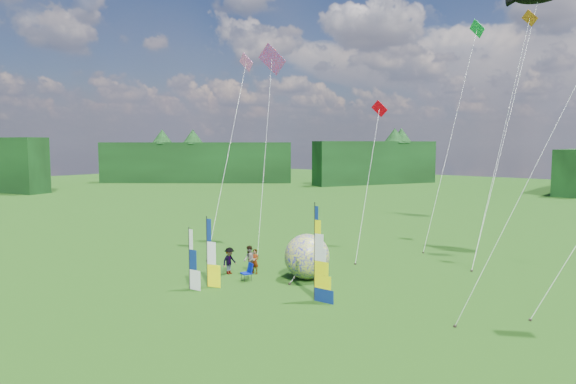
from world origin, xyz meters
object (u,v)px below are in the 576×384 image
Objects in this scene: spectator_a at (255,261)px; spectator_d at (295,261)px; feather_banner_main at (315,254)px; side_banner_left at (207,253)px; bol_inflatable at (307,257)px; kite_whale at (509,107)px; camp_chair at (246,272)px; spectator_b at (249,260)px; spectator_c at (229,261)px; side_banner_far at (189,259)px.

spectator_d is at bearing 30.48° from spectator_a.
feather_banner_main is 2.93× the size of spectator_d.
side_banner_left is 4.03m from spectator_a.
bol_inflatable is 0.13× the size of kite_whale.
side_banner_left is 3.67× the size of camp_chair.
spectator_b is at bearing -142.23° from kite_whale.
kite_whale is (10.81, 15.17, 9.82)m from spectator_b.
feather_banner_main reaches higher than spectator_c.
bol_inflatable is (-2.89, 3.13, -1.11)m from feather_banner_main.
spectator_a is at bearing 77.25° from side_banner_far.
side_banner_far is (-0.37, -0.97, -0.26)m from side_banner_left.
spectator_b reaches higher than spectator_d.
spectator_d is at bearing 137.52° from feather_banner_main.
side_banner_far is at bearing -127.80° from side_banner_left.
spectator_b is (-0.25, 3.71, -1.09)m from side_banner_left.
spectator_c is 0.99× the size of spectator_d.
feather_banner_main is 7.58m from spectator_c.
spectator_a is 1.77m from camp_chair.
bol_inflatable is 1.63× the size of spectator_c.
side_banner_left is at bearing 110.63° from spectator_d.
feather_banner_main is 4.40m from bol_inflatable.
side_banner_far is 3.67m from camp_chair.
kite_whale reaches higher than side_banner_far.
spectator_a is (0.10, 3.85, -1.18)m from side_banner_left.
spectator_b is at bearing 161.49° from feather_banner_main.
spectator_d is (1.99, 1.49, 0.07)m from spectator_a.
side_banner_left is 6.00m from bol_inflatable.
feather_banner_main is at bearing -0.74° from side_banner_left.
feather_banner_main reaches higher than camp_chair.
bol_inflatable reaches higher than spectator_a.
side_banner_left is 1.15× the size of side_banner_far.
spectator_b is 1.04× the size of spectator_c.
side_banner_left is 3.19m from spectator_c.
spectator_a is 0.07× the size of kite_whale.
camp_chair is (0.78, -1.57, -0.24)m from spectator_a.
bol_inflatable is 2.56× the size of camp_chair.
side_banner_left is at bearing -160.26° from spectator_c.
side_banner_far is 2.19× the size of spectator_a.
bol_inflatable is at bearing 50.39° from side_banner_far.
side_banner_far is at bearing -60.01° from spectator_b.
feather_banner_main is 2.95× the size of spectator_c.
kite_whale is at bearing 81.12° from camp_chair.
spectator_c is 22.17m from kite_whale.
spectator_b is 1.86m from camp_chair.
camp_chair is at bearing -133.28° from bol_inflatable.
camp_chair is at bearing 110.48° from spectator_d.
spectator_b is at bearing 149.55° from camp_chair.
side_banner_left is 1.07m from side_banner_far.
side_banner_far is 2.01× the size of spectator_d.
side_banner_far reaches higher than camp_chair.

